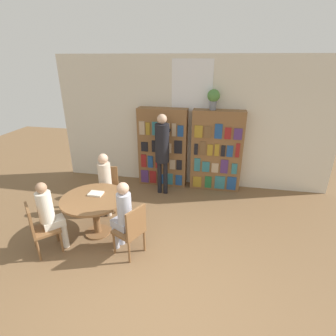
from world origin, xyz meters
name	(u,v)px	position (x,y,z in m)	size (l,w,h in m)	color
ground_plane	(155,304)	(0.00, 0.00, 0.00)	(16.00, 16.00, 0.00)	brown
wall_back	(191,123)	(0.00, 3.66, 1.51)	(6.40, 0.07, 3.00)	beige
bookshelf_left	(163,148)	(-0.63, 3.47, 0.93)	(1.15, 0.34, 1.87)	brown
bookshelf_right	(216,151)	(0.63, 3.47, 0.93)	(1.15, 0.34, 1.87)	brown
flower_vase	(213,97)	(0.49, 3.47, 2.13)	(0.27, 0.27, 0.44)	slate
reading_table	(95,204)	(-1.36, 1.24, 0.59)	(1.12, 1.12, 0.72)	brown
chair_near_camera	(39,227)	(-1.99, 0.61, 0.49)	(0.57, 0.57, 0.88)	brown
chair_left_side	(108,186)	(-1.50, 2.13, 0.49)	(0.46, 0.46, 0.88)	brown
chair_far_side	(132,229)	(-0.56, 0.84, 0.49)	(0.54, 0.54, 0.88)	brown
seated_reader_left	(105,180)	(-1.48, 1.95, 0.70)	(0.30, 0.38, 1.24)	beige
seated_reader_right	(123,214)	(-0.73, 0.92, 0.68)	(0.39, 0.34, 1.23)	#B2B7C6
seated_reader_back	(50,213)	(-1.86, 0.74, 0.67)	(0.39, 0.39, 1.21)	silver
librarian_standing	(162,146)	(-0.53, 2.97, 1.13)	(0.31, 0.58, 1.84)	black
open_book_on_table	(96,194)	(-1.38, 1.36, 0.74)	(0.24, 0.18, 0.03)	silver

